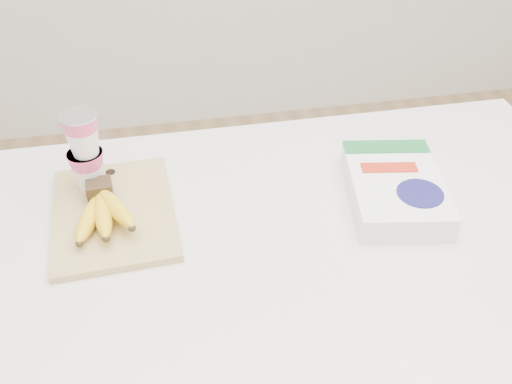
# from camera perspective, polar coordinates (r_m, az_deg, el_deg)

# --- Properties ---
(room) EXTENTS (4.00, 4.00, 4.00)m
(room) POSITION_cam_1_polar(r_m,az_deg,el_deg) (0.83, 7.50, 16.50)
(room) COLOR tan
(room) RESTS_ON ground
(table) EXTENTS (1.25, 0.83, 0.93)m
(table) POSITION_cam_1_polar(r_m,az_deg,el_deg) (1.42, 4.44, -18.61)
(table) COLOR silver
(table) RESTS_ON ground
(cutting_board) EXTENTS (0.24, 0.32, 0.02)m
(cutting_board) POSITION_cam_1_polar(r_m,az_deg,el_deg) (1.13, -14.03, -2.06)
(cutting_board) COLOR tan
(cutting_board) RESTS_ON table
(bananas) EXTENTS (0.13, 0.17, 0.06)m
(bananas) POSITION_cam_1_polar(r_m,az_deg,el_deg) (1.10, -15.12, -1.76)
(bananas) COLOR #382816
(bananas) RESTS_ON cutting_board
(yogurt_stack) EXTENTS (0.08, 0.07, 0.17)m
(yogurt_stack) POSITION_cam_1_polar(r_m,az_deg,el_deg) (1.14, -16.76, 4.06)
(yogurt_stack) COLOR white
(yogurt_stack) RESTS_ON cutting_board
(cereal_box) EXTENTS (0.22, 0.28, 0.06)m
(cereal_box) POSITION_cam_1_polar(r_m,az_deg,el_deg) (1.16, 13.72, 0.34)
(cereal_box) COLOR white
(cereal_box) RESTS_ON table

